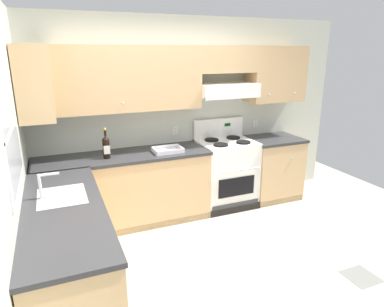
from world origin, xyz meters
name	(u,v)px	position (x,y,z in m)	size (l,w,h in m)	color
ground_plane	(203,268)	(0.00, 0.00, 0.00)	(7.04, 7.04, 0.00)	#B2AA99
floor_accent_tile	(361,276)	(1.37, -0.73, 0.00)	(0.30, 0.30, 0.01)	slate
wall_back	(184,101)	(0.40, 1.53, 1.48)	(4.68, 0.57, 2.55)	beige
wall_left	(10,152)	(-1.59, 0.23, 1.34)	(0.47, 4.00, 2.55)	beige
counter_back_run	(170,183)	(0.08, 1.24, 0.45)	(3.60, 0.65, 0.91)	tan
counter_left_run	(69,255)	(-1.24, 0.00, 0.46)	(0.63, 1.91, 1.13)	tan
stove	(226,173)	(0.92, 1.25, 0.48)	(0.76, 0.62, 1.20)	white
wine_bottle	(106,147)	(-0.70, 1.19, 1.05)	(0.08, 0.08, 0.36)	black
bowl	(168,150)	(0.04, 1.16, 0.93)	(0.36, 0.26, 0.06)	silver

